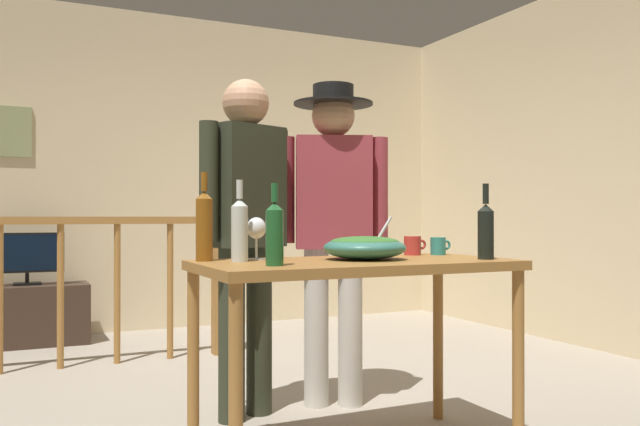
{
  "coord_description": "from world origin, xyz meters",
  "views": [
    {
      "loc": [
        -1.32,
        -3.2,
        1.0
      ],
      "look_at": [
        -0.01,
        -0.42,
        1.02
      ],
      "focal_mm": 37.12,
      "sensor_mm": 36.0,
      "label": 1
    }
  ],
  "objects_px": {
    "wine_bottle_amber": "(204,225)",
    "wine_bottle_clear": "(240,229)",
    "wine_bottle_dark": "(486,230)",
    "wine_bottle_green": "(275,232)",
    "person_standing_left": "(246,218)",
    "flat_screen_tv": "(27,254)",
    "stair_railing": "(93,273)",
    "salad_bowl": "(365,246)",
    "mug_teal": "(439,246)",
    "tv_console": "(27,315)",
    "serving_table": "(356,283)",
    "wine_glass": "(256,230)",
    "person_standing_right": "(333,213)",
    "mug_red": "(413,246)"
  },
  "relations": [
    {
      "from": "mug_red",
      "to": "stair_railing",
      "type": "bearing_deg",
      "value": 121.2
    },
    {
      "from": "wine_bottle_dark",
      "to": "person_standing_left",
      "type": "relative_size",
      "value": 0.19
    },
    {
      "from": "stair_railing",
      "to": "wine_bottle_green",
      "type": "relative_size",
      "value": 8.5
    },
    {
      "from": "serving_table",
      "to": "wine_bottle_green",
      "type": "distance_m",
      "value": 0.49
    },
    {
      "from": "wine_bottle_dark",
      "to": "wine_bottle_clear",
      "type": "relative_size",
      "value": 0.98
    },
    {
      "from": "salad_bowl",
      "to": "wine_bottle_dark",
      "type": "xyz_separation_m",
      "value": [
        0.48,
        -0.21,
        0.07
      ]
    },
    {
      "from": "serving_table",
      "to": "wine_glass",
      "type": "bearing_deg",
      "value": 152.15
    },
    {
      "from": "wine_bottle_dark",
      "to": "wine_bottle_green",
      "type": "xyz_separation_m",
      "value": [
        -0.95,
        0.04,
        -0.0
      ]
    },
    {
      "from": "wine_bottle_amber",
      "to": "person_standing_left",
      "type": "xyz_separation_m",
      "value": [
        0.34,
        0.48,
        0.03
      ]
    },
    {
      "from": "stair_railing",
      "to": "person_standing_left",
      "type": "distance_m",
      "value": 1.66
    },
    {
      "from": "flat_screen_tv",
      "to": "salad_bowl",
      "type": "xyz_separation_m",
      "value": [
        1.24,
        -3.12,
        0.16
      ]
    },
    {
      "from": "stair_railing",
      "to": "wine_bottle_green",
      "type": "xyz_separation_m",
      "value": [
        0.38,
        -2.36,
        0.32
      ]
    },
    {
      "from": "flat_screen_tv",
      "to": "mug_red",
      "type": "relative_size",
      "value": 4.58
    },
    {
      "from": "mug_red",
      "to": "salad_bowl",
      "type": "bearing_deg",
      "value": -153.05
    },
    {
      "from": "wine_glass",
      "to": "wine_bottle_dark",
      "type": "relative_size",
      "value": 0.56
    },
    {
      "from": "tv_console",
      "to": "salad_bowl",
      "type": "distance_m",
      "value": 3.45
    },
    {
      "from": "mug_teal",
      "to": "salad_bowl",
      "type": "bearing_deg",
      "value": -163.02
    },
    {
      "from": "flat_screen_tv",
      "to": "wine_glass",
      "type": "height_order",
      "value": "wine_glass"
    },
    {
      "from": "salad_bowl",
      "to": "wine_bottle_green",
      "type": "height_order",
      "value": "wine_bottle_green"
    },
    {
      "from": "wine_glass",
      "to": "wine_bottle_dark",
      "type": "xyz_separation_m",
      "value": [
        0.9,
        -0.37,
        -0.0
      ]
    },
    {
      "from": "salad_bowl",
      "to": "wine_bottle_amber",
      "type": "distance_m",
      "value": 0.68
    },
    {
      "from": "stair_railing",
      "to": "mug_teal",
      "type": "relative_size",
      "value": 24.04
    },
    {
      "from": "tv_console",
      "to": "wine_bottle_amber",
      "type": "bearing_deg",
      "value": -78.59
    },
    {
      "from": "wine_bottle_amber",
      "to": "mug_red",
      "type": "bearing_deg",
      "value": -0.54
    },
    {
      "from": "mug_red",
      "to": "person_standing_left",
      "type": "distance_m",
      "value": 0.84
    },
    {
      "from": "stair_railing",
      "to": "serving_table",
      "type": "relative_size",
      "value": 1.99
    },
    {
      "from": "person_standing_left",
      "to": "flat_screen_tv",
      "type": "bearing_deg",
      "value": -90.89
    },
    {
      "from": "flat_screen_tv",
      "to": "person_standing_right",
      "type": "distance_m",
      "value": 2.85
    },
    {
      "from": "salad_bowl",
      "to": "wine_bottle_dark",
      "type": "distance_m",
      "value": 0.52
    },
    {
      "from": "tv_console",
      "to": "wine_bottle_clear",
      "type": "relative_size",
      "value": 2.72
    },
    {
      "from": "wine_bottle_clear",
      "to": "person_standing_left",
      "type": "bearing_deg",
      "value": 68.94
    },
    {
      "from": "stair_railing",
      "to": "person_standing_right",
      "type": "distance_m",
      "value": 1.89
    },
    {
      "from": "salad_bowl",
      "to": "wine_glass",
      "type": "xyz_separation_m",
      "value": [
        -0.43,
        0.17,
        0.07
      ]
    },
    {
      "from": "stair_railing",
      "to": "wine_bottle_dark",
      "type": "distance_m",
      "value": 2.77
    },
    {
      "from": "stair_railing",
      "to": "mug_teal",
      "type": "xyz_separation_m",
      "value": [
        1.34,
        -2.05,
        0.24
      ]
    },
    {
      "from": "serving_table",
      "to": "wine_bottle_clear",
      "type": "height_order",
      "value": "wine_bottle_clear"
    },
    {
      "from": "wine_bottle_amber",
      "to": "wine_bottle_clear",
      "type": "height_order",
      "value": "wine_bottle_amber"
    },
    {
      "from": "person_standing_left",
      "to": "salad_bowl",
      "type": "bearing_deg",
      "value": 91.93
    },
    {
      "from": "tv_console",
      "to": "flat_screen_tv",
      "type": "bearing_deg",
      "value": -90.0
    },
    {
      "from": "tv_console",
      "to": "serving_table",
      "type": "height_order",
      "value": "serving_table"
    },
    {
      "from": "wine_bottle_amber",
      "to": "wine_bottle_clear",
      "type": "bearing_deg",
      "value": -38.47
    },
    {
      "from": "salad_bowl",
      "to": "person_standing_left",
      "type": "distance_m",
      "value": 0.75
    },
    {
      "from": "wine_glass",
      "to": "wine_bottle_clear",
      "type": "xyz_separation_m",
      "value": [
        -0.1,
        -0.07,
        0.01
      ]
    },
    {
      "from": "wine_bottle_dark",
      "to": "wine_bottle_clear",
      "type": "distance_m",
      "value": 1.04
    },
    {
      "from": "salad_bowl",
      "to": "person_standing_right",
      "type": "relative_size",
      "value": 0.21
    },
    {
      "from": "tv_console",
      "to": "serving_table",
      "type": "bearing_deg",
      "value": -69.58
    },
    {
      "from": "flat_screen_tv",
      "to": "mug_teal",
      "type": "height_order",
      "value": "mug_teal"
    },
    {
      "from": "salad_bowl",
      "to": "stair_railing",
      "type": "bearing_deg",
      "value": 111.28
    },
    {
      "from": "tv_console",
      "to": "wine_bottle_amber",
      "type": "distance_m",
      "value": 3.11
    },
    {
      "from": "wine_bottle_clear",
      "to": "mug_teal",
      "type": "height_order",
      "value": "wine_bottle_clear"
    }
  ]
}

